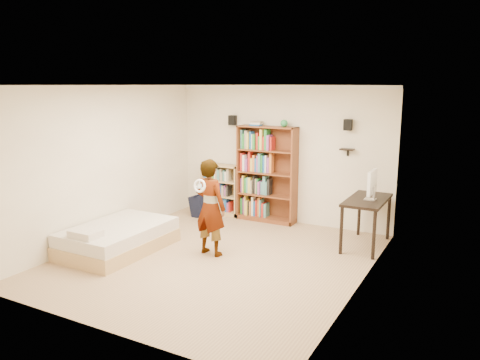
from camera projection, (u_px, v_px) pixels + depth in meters
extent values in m
cube|color=tan|center=(217.00, 259.00, 7.41)|extent=(4.50, 5.00, 0.01)
cube|color=white|center=(281.00, 155.00, 9.30)|extent=(4.50, 0.02, 2.70)
cube|color=white|center=(94.00, 214.00, 4.99)|extent=(4.50, 0.02, 2.70)
cube|color=white|center=(106.00, 164.00, 8.20)|extent=(0.02, 5.00, 2.70)
cube|color=white|center=(363.00, 191.00, 6.10)|extent=(0.02, 5.00, 2.70)
cube|color=white|center=(215.00, 85.00, 6.88)|extent=(4.50, 5.00, 0.02)
cube|color=silver|center=(282.00, 87.00, 9.02)|extent=(4.50, 0.06, 0.06)
cube|color=silver|center=(88.00, 88.00, 4.76)|extent=(4.50, 0.06, 0.06)
cube|color=silver|center=(103.00, 87.00, 7.92)|extent=(0.06, 5.00, 0.06)
cube|color=silver|center=(366.00, 88.00, 5.85)|extent=(0.06, 5.00, 0.06)
cube|color=black|center=(232.00, 120.00, 9.58)|extent=(0.14, 0.12, 0.20)
cube|color=black|center=(348.00, 125.00, 8.46)|extent=(0.14, 0.12, 0.20)
cube|color=black|center=(347.00, 149.00, 8.56)|extent=(0.25, 0.16, 0.02)
imported|color=black|center=(210.00, 207.00, 7.47)|extent=(0.61, 0.44, 1.57)
torus|color=white|center=(200.00, 186.00, 7.14)|extent=(0.21, 0.08, 0.22)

